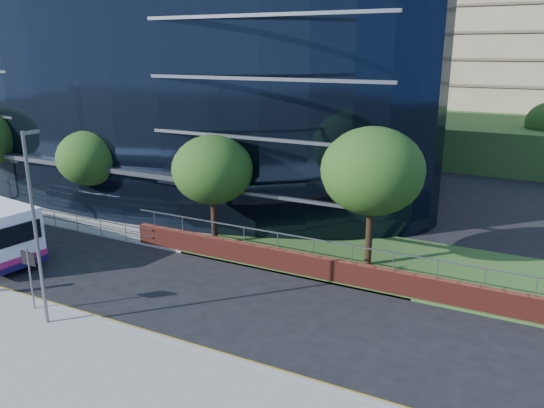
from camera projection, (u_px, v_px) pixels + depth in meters
The scene contains 11 objects.
ground at pixel (0, 279), 26.68m from camera, with size 200.00×200.00×0.00m, color black.
far_forecourt at pixel (80, 207), 38.69m from camera, with size 50.00×8.00×0.10m, color gray.
grass_verge at pixel (534, 288), 25.53m from camera, with size 36.00×8.00×0.12m, color #2D511E.
glass_office at pixel (179, 88), 43.99m from camera, with size 44.00×23.10×16.00m.
retaining_wall at pixel (435, 290), 23.97m from camera, with size 34.00×0.40×2.11m.
guard_railings at pixel (12, 207), 35.94m from camera, with size 24.00×0.05×1.10m.
street_sign at pixel (29, 266), 22.75m from camera, with size 0.85×0.09×2.80m.
tree_far_b at pixel (90, 158), 34.93m from camera, with size 4.29×4.29×6.05m.
tree_far_c at pixel (212, 170), 30.02m from camera, with size 4.62×4.62×6.51m.
tree_far_d at pixel (373, 171), 26.74m from camera, with size 5.28×5.28×7.44m.
streetlight_east at pixel (35, 225), 20.95m from camera, with size 0.15×0.77×8.00m.
Camera 1 is at (23.43, -15.57, 11.10)m, focal length 35.00 mm.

